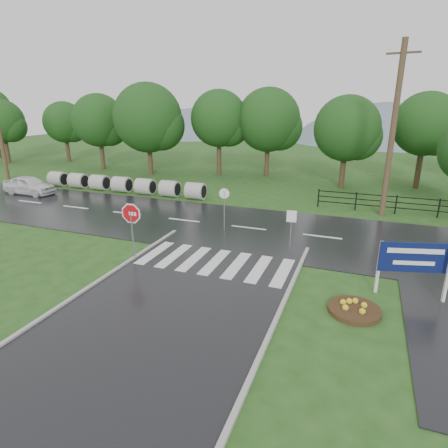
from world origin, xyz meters
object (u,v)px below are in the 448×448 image
at_px(culvert_pipes, 122,184).
at_px(stop_sign, 131,218).
at_px(car_white, 31,194).
at_px(estate_billboard, 414,260).

distance_m(culvert_pipes, stop_sign, 13.73).
xyz_separation_m(stop_sign, car_white, (-14.40, 7.74, -1.90)).
bearing_deg(stop_sign, culvert_pipes, 127.40).
distance_m(estate_billboard, car_white, 26.63).
bearing_deg(stop_sign, car_white, 151.76).
distance_m(culvert_pipes, car_white, 6.88).
bearing_deg(culvert_pipes, car_white, -152.95).
xyz_separation_m(culvert_pipes, stop_sign, (8.30, -10.85, 1.30)).
relative_size(stop_sign, car_white, 0.67).
height_order(culvert_pipes, car_white, culvert_pipes).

